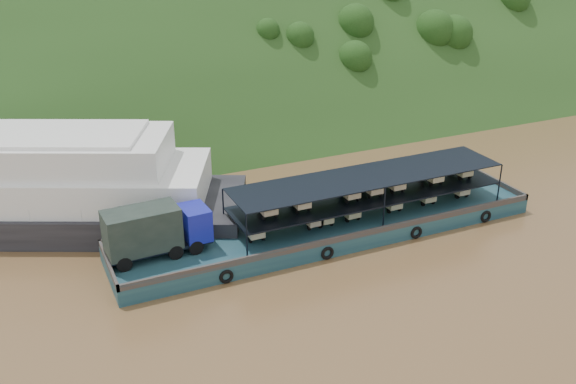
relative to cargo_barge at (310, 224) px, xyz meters
name	(u,v)px	position (x,y,z in m)	size (l,w,h in m)	color
ground	(326,238)	(1.24, -0.51, -1.26)	(160.00, 160.00, 0.00)	brown
hillside	(194,117)	(1.24, 35.49, -1.26)	(140.00, 28.00, 28.00)	#1B3413
cargo_barge	(310,224)	(0.00, 0.00, 0.00)	(35.00, 7.18, 5.00)	#133143
passenger_ferry	(0,185)	(-21.83, 13.05, 2.20)	(39.99, 25.63, 8.00)	black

